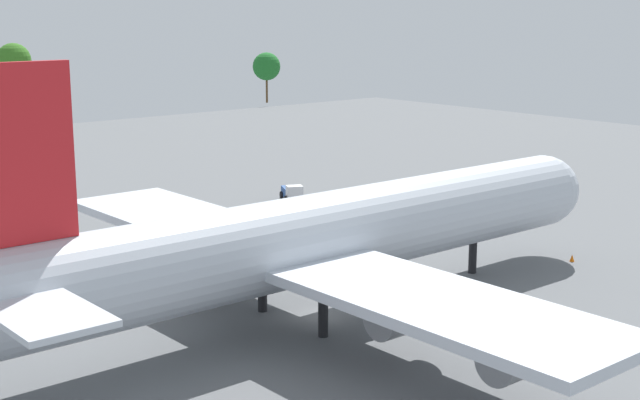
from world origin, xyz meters
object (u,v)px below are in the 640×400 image
object	(u,v)px
cargo_airplane	(319,238)
baggage_tug	(292,193)
safety_cone_nose	(572,258)
catering_truck	(58,274)

from	to	relation	value
cargo_airplane	baggage_tug	bearing A→B (deg)	54.33
cargo_airplane	safety_cone_nose	xyz separation A→B (m)	(26.79, -3.44, -5.57)
catering_truck	baggage_tug	world-z (taller)	catering_truck
cargo_airplane	catering_truck	world-z (taller)	cargo_airplane
cargo_airplane	safety_cone_nose	distance (m)	27.58
cargo_airplane	safety_cone_nose	bearing A→B (deg)	-7.32
baggage_tug	safety_cone_nose	size ratio (longest dim) A/B	7.13
safety_cone_nose	catering_truck	bearing A→B (deg)	150.11
cargo_airplane	catering_truck	xyz separation A→B (m)	(-11.82, 18.75, -4.72)
catering_truck	safety_cone_nose	world-z (taller)	catering_truck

